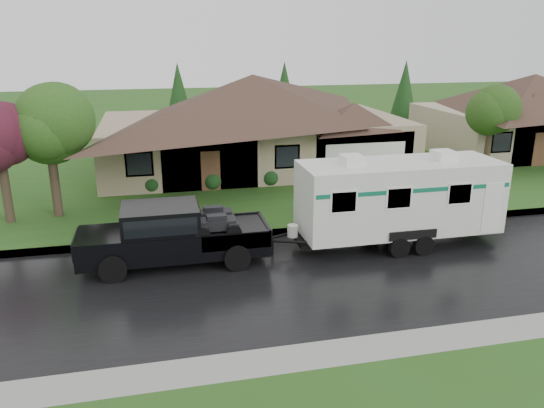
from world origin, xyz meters
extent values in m
plane|color=#2B5019|center=(0.00, 0.00, 0.00)|extent=(140.00, 140.00, 0.00)
cube|color=black|center=(0.00, -2.00, 0.01)|extent=(140.00, 8.00, 0.01)
cube|color=gray|center=(0.00, 2.25, 0.07)|extent=(140.00, 0.50, 0.15)
cube|color=#2B5019|center=(0.00, 15.00, 0.07)|extent=(140.00, 26.00, 0.15)
cube|color=gray|center=(2.00, 14.00, 1.65)|extent=(18.00, 10.00, 3.00)
pyramid|color=#3B2820|center=(2.00, 14.00, 5.75)|extent=(19.44, 10.80, 2.60)
cube|color=gray|center=(7.40, 11.00, 1.50)|extent=(5.76, 4.00, 2.70)
cube|color=tan|center=(22.00, 14.50, 1.65)|extent=(14.00, 9.00, 3.00)
pyramid|color=#3B2820|center=(22.00, 14.50, 5.45)|extent=(15.12, 9.72, 2.30)
cylinder|color=#382B1E|center=(-8.48, 6.40, 1.44)|extent=(0.40, 0.40, 2.57)
sphere|color=#366521|center=(-8.48, 6.40, 4.25)|extent=(3.55, 3.55, 3.55)
cylinder|color=#382B1E|center=(-10.41, 5.96, 1.35)|extent=(0.39, 0.39, 2.39)
cylinder|color=#382B1E|center=(15.26, 9.32, 1.28)|extent=(0.37, 0.37, 2.25)
sphere|color=#31591C|center=(15.26, 9.32, 3.74)|extent=(3.11, 3.11, 3.11)
sphere|color=#143814|center=(-4.30, 9.30, 0.65)|extent=(1.00, 1.00, 1.00)
sphere|color=#143814|center=(-1.15, 9.30, 0.65)|extent=(1.00, 1.00, 1.00)
sphere|color=#143814|center=(2.00, 9.30, 0.65)|extent=(1.00, 1.00, 1.00)
sphere|color=#143814|center=(5.15, 9.30, 0.65)|extent=(1.00, 1.00, 1.00)
sphere|color=#143814|center=(8.30, 9.30, 0.65)|extent=(1.00, 1.00, 1.00)
cube|color=black|center=(-3.59, 0.17, 0.87)|extent=(6.67, 2.22, 0.96)
cube|color=black|center=(-6.03, 0.17, 1.17)|extent=(1.78, 2.17, 0.39)
cube|color=black|center=(-4.03, 0.17, 1.72)|extent=(2.67, 2.09, 1.00)
cube|color=black|center=(-4.03, 0.17, 1.78)|extent=(2.45, 2.13, 0.61)
cube|color=black|center=(-1.47, 0.17, 1.09)|extent=(2.45, 2.11, 0.07)
cylinder|color=black|center=(-5.70, -0.92, 0.47)|extent=(0.93, 0.36, 0.93)
cylinder|color=black|center=(-5.70, 1.26, 0.47)|extent=(0.93, 0.36, 0.93)
cylinder|color=black|center=(-1.47, -0.92, 0.47)|extent=(0.93, 0.36, 0.93)
cylinder|color=black|center=(-1.47, 1.26, 0.47)|extent=(0.93, 0.36, 0.93)
cube|color=silver|center=(5.11, 0.17, 1.97)|extent=(7.78, 2.67, 2.72)
cube|color=black|center=(5.11, 0.17, 0.44)|extent=(8.23, 1.33, 0.16)
cube|color=#0E6348|center=(5.11, 0.17, 2.57)|extent=(7.62, 2.69, 0.16)
cube|color=white|center=(3.11, 0.17, 3.51)|extent=(0.78, 0.89, 0.36)
cube|color=white|center=(6.89, 0.17, 3.51)|extent=(0.78, 0.89, 0.36)
cylinder|color=black|center=(4.61, -1.14, 0.39)|extent=(0.78, 0.27, 0.78)
cylinder|color=black|center=(4.61, 1.48, 0.39)|extent=(0.78, 0.27, 0.78)
cylinder|color=black|center=(5.61, -1.14, 0.39)|extent=(0.78, 0.27, 0.78)
cylinder|color=black|center=(5.61, 1.48, 0.39)|extent=(0.78, 0.27, 0.78)
camera|label=1|loc=(-4.12, -17.98, 7.91)|focal=35.00mm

